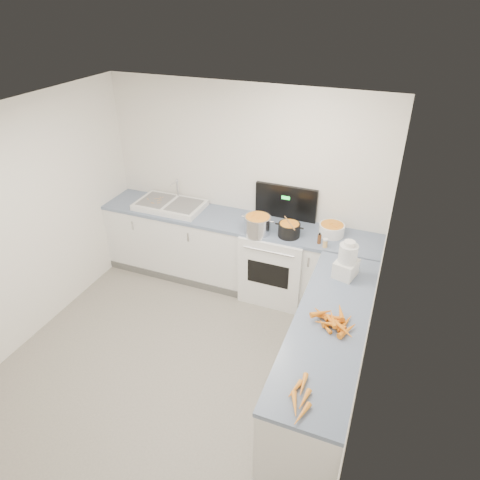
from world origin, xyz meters
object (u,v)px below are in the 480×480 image
at_px(black_pot, 289,231).
at_px(extract_bottle, 319,239).
at_px(stove, 276,261).
at_px(steel_pot, 257,225).
at_px(food_processor, 347,261).
at_px(mixing_bowl, 332,230).
at_px(spice_jar, 325,244).
at_px(sink, 170,205).

height_order(black_pot, extract_bottle, black_pot).
bearing_deg(stove, steel_pot, -137.28).
relative_size(black_pot, food_processor, 0.64).
distance_m(steel_pot, mixing_bowl, 0.84).
bearing_deg(food_processor, mixing_bowl, 110.73).
bearing_deg(mixing_bowl, food_processor, -69.27).
relative_size(steel_pot, food_processor, 0.78).
xyz_separation_m(stove, spice_jar, (0.60, -0.22, 0.51)).
height_order(sink, extract_bottle, sink).
bearing_deg(black_pot, food_processor, -36.90).
relative_size(sink, black_pot, 3.45).
distance_m(stove, sink, 1.54).
distance_m(extract_bottle, spice_jar, 0.10).
height_order(steel_pot, extract_bottle, steel_pot).
height_order(spice_jar, food_processor, food_processor).
xyz_separation_m(stove, black_pot, (0.17, -0.12, 0.53)).
distance_m(black_pot, mixing_bowl, 0.49).
bearing_deg(black_pot, extract_bottle, -5.61).
xyz_separation_m(stove, steel_pot, (-0.19, -0.18, 0.56)).
bearing_deg(sink, mixing_bowl, 1.69).
bearing_deg(food_processor, sink, 163.68).
distance_m(black_pot, extract_bottle, 0.36).
relative_size(steel_pot, mixing_bowl, 1.06).
height_order(extract_bottle, spice_jar, extract_bottle).
bearing_deg(black_pot, steel_pot, -171.27).
xyz_separation_m(black_pot, mixing_bowl, (0.44, 0.20, -0.00)).
xyz_separation_m(black_pot, spice_jar, (0.43, -0.09, -0.02)).
bearing_deg(mixing_bowl, black_pot, -155.71).
distance_m(mixing_bowl, extract_bottle, 0.25).
relative_size(mixing_bowl, spice_jar, 3.27).
relative_size(sink, extract_bottle, 7.99).
height_order(steel_pot, spice_jar, steel_pot).
xyz_separation_m(steel_pot, mixing_bowl, (0.80, 0.26, -0.03)).
xyz_separation_m(sink, mixing_bowl, (2.06, 0.06, 0.03)).
height_order(sink, food_processor, food_processor).
height_order(stove, spice_jar, stove).
bearing_deg(mixing_bowl, extract_bottle, -110.73).
relative_size(sink, steel_pot, 2.81).
bearing_deg(extract_bottle, black_pot, 174.39).
distance_m(stove, black_pot, 0.57).
relative_size(sink, food_processor, 2.20).
bearing_deg(black_pot, spice_jar, -11.86).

